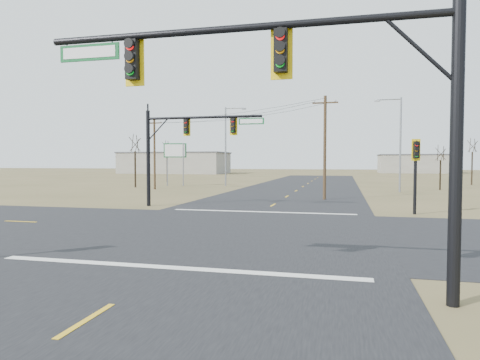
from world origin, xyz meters
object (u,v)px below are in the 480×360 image
at_px(mast_arm_near, 294,81).
at_px(streetlight_a, 398,139).
at_px(utility_pole_near, 325,146).
at_px(streetlight_c, 227,142).
at_px(bare_tree_a, 135,143).
at_px(utility_pole_far, 155,152).
at_px(bare_tree_d, 472,145).
at_px(pedestal_signal_ne, 416,160).
at_px(bare_tree_c, 441,153).
at_px(bare_tree_b, 167,147).
at_px(mast_arm_far, 186,137).
at_px(highway_sign, 175,156).

height_order(mast_arm_near, streetlight_a, streetlight_a).
xyz_separation_m(utility_pole_near, streetlight_c, (-13.59, 17.75, 1.27)).
bearing_deg(bare_tree_a, utility_pole_far, -36.94).
relative_size(streetlight_c, bare_tree_d, 1.52).
height_order(pedestal_signal_ne, bare_tree_c, bare_tree_c).
bearing_deg(bare_tree_d, utility_pole_near, -123.93).
height_order(bare_tree_b, bare_tree_d, bare_tree_b).
relative_size(mast_arm_near, utility_pole_far, 1.25).
xyz_separation_m(mast_arm_near, pedestal_signal_ne, (5.53, 17.79, -1.88)).
distance_m(streetlight_c, bare_tree_a, 11.99).
relative_size(mast_arm_far, bare_tree_b, 1.26).
distance_m(mast_arm_far, bare_tree_a, 25.22).
bearing_deg(pedestal_signal_ne, streetlight_c, 108.97).
xyz_separation_m(utility_pole_near, bare_tree_d, (19.02, 28.28, 0.95)).
distance_m(bare_tree_a, bare_tree_b, 13.35).
distance_m(mast_arm_near, bare_tree_b, 58.44).
xyz_separation_m(utility_pole_near, bare_tree_c, (12.42, 15.82, -0.34)).
bearing_deg(pedestal_signal_ne, bare_tree_a, 127.74).
relative_size(mast_arm_far, utility_pole_near, 0.99).
bearing_deg(pedestal_signal_ne, highway_sign, 118.99).
relative_size(highway_sign, streetlight_a, 0.57).
distance_m(utility_pole_far, streetlight_c, 10.95).
bearing_deg(utility_pole_near, bare_tree_b, 135.18).
height_order(utility_pole_near, streetlight_c, streetlight_c).
relative_size(bare_tree_a, bare_tree_b, 1.02).
distance_m(pedestal_signal_ne, streetlight_a, 20.32).
xyz_separation_m(pedestal_signal_ne, bare_tree_d, (13.08, 37.39, 2.20)).
relative_size(mast_arm_far, highway_sign, 1.54).
height_order(bare_tree_a, bare_tree_c, bare_tree_a).
height_order(utility_pole_near, streetlight_a, streetlight_a).
relative_size(pedestal_signal_ne, bare_tree_c, 0.86).
height_order(mast_arm_far, bare_tree_d, mast_arm_far).
distance_m(highway_sign, bare_tree_b, 10.51).
relative_size(pedestal_signal_ne, utility_pole_far, 0.56).
bearing_deg(highway_sign, streetlight_c, -1.07).
distance_m(mast_arm_far, streetlight_a, 25.59).
relative_size(mast_arm_far, bare_tree_c, 1.61).
height_order(utility_pole_far, highway_sign, utility_pole_far).
xyz_separation_m(pedestal_signal_ne, bare_tree_c, (6.47, 24.93, 0.91)).
bearing_deg(bare_tree_d, streetlight_c, -162.11).
height_order(bare_tree_a, bare_tree_d, bare_tree_a).
height_order(pedestal_signal_ne, streetlight_c, streetlight_c).
distance_m(utility_pole_near, streetlight_c, 22.39).
bearing_deg(bare_tree_a, streetlight_a, -2.04).
distance_m(streetlight_c, bare_tree_c, 26.13).
bearing_deg(bare_tree_a, mast_arm_far, -54.33).
bearing_deg(highway_sign, utility_pole_far, -99.14).
distance_m(streetlight_c, bare_tree_d, 34.27).
bearing_deg(mast_arm_far, highway_sign, 118.90).
bearing_deg(mast_arm_far, bare_tree_d, 56.98).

